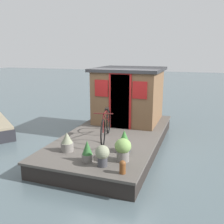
# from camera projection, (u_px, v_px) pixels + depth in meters

# --- Properties ---
(ground_plane) EXTENTS (60.00, 60.00, 0.00)m
(ground_plane) POSITION_uv_depth(u_px,v_px,m) (114.00, 147.00, 7.67)
(ground_plane) COLOR #4C5B60
(houseboat_deck) EXTENTS (5.29, 2.66, 0.44)m
(houseboat_deck) POSITION_uv_depth(u_px,v_px,m) (114.00, 140.00, 7.62)
(houseboat_deck) COLOR #4C4742
(houseboat_deck) RESTS_ON ground_plane
(houseboat_cabin) EXTENTS (2.17, 2.24, 1.84)m
(houseboat_cabin) POSITION_uv_depth(u_px,v_px,m) (129.00, 94.00, 8.76)
(houseboat_cabin) COLOR brown
(houseboat_cabin) RESTS_ON houseboat_deck
(bicycle) EXTENTS (1.76, 0.57, 0.85)m
(bicycle) POSITION_uv_depth(u_px,v_px,m) (106.00, 125.00, 7.00)
(bicycle) COLOR black
(bicycle) RESTS_ON houseboat_deck
(potted_plant_succulent) EXTENTS (0.31, 0.31, 0.46)m
(potted_plant_succulent) POSITION_uv_depth(u_px,v_px,m) (102.00, 155.00, 5.37)
(potted_plant_succulent) COLOR #38383D
(potted_plant_succulent) RESTS_ON houseboat_deck
(potted_plant_sage) EXTENTS (0.25, 0.25, 0.48)m
(potted_plant_sage) POSITION_uv_depth(u_px,v_px,m) (87.00, 151.00, 5.62)
(potted_plant_sage) COLOR slate
(potted_plant_sage) RESTS_ON houseboat_deck
(potted_plant_rosemary) EXTENTS (0.31, 0.31, 0.47)m
(potted_plant_rosemary) POSITION_uv_depth(u_px,v_px,m) (67.00, 142.00, 6.19)
(potted_plant_rosemary) COLOR slate
(potted_plant_rosemary) RESTS_ON houseboat_deck
(potted_plant_geranium) EXTENTS (0.31, 0.31, 0.54)m
(potted_plant_geranium) POSITION_uv_depth(u_px,v_px,m) (124.00, 142.00, 6.14)
(potted_plant_geranium) COLOR #38383D
(potted_plant_geranium) RESTS_ON houseboat_deck
(potted_plant_basil) EXTENTS (0.36, 0.36, 0.52)m
(potted_plant_basil) POSITION_uv_depth(u_px,v_px,m) (123.00, 149.00, 5.61)
(potted_plant_basil) COLOR slate
(potted_plant_basil) RESTS_ON houseboat_deck
(mooring_bollard) EXTENTS (0.13, 0.13, 0.28)m
(mooring_bollard) POSITION_uv_depth(u_px,v_px,m) (123.00, 166.00, 5.06)
(mooring_bollard) COLOR brown
(mooring_bollard) RESTS_ON houseboat_deck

